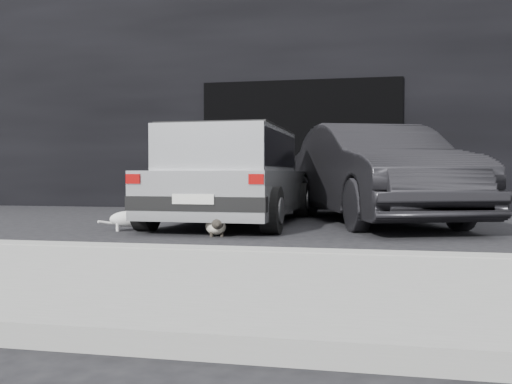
% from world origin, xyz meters
% --- Properties ---
extents(ground, '(80.00, 80.00, 0.00)m').
position_xyz_m(ground, '(0.00, 0.00, 0.00)').
color(ground, black).
rests_on(ground, ground).
extents(building_facade, '(34.00, 4.00, 5.00)m').
position_xyz_m(building_facade, '(1.00, 6.00, 2.50)').
color(building_facade, black).
rests_on(building_facade, ground).
extents(garage_opening, '(4.00, 0.10, 2.60)m').
position_xyz_m(garage_opening, '(1.00, 3.99, 1.30)').
color(garage_opening, black).
rests_on(garage_opening, ground).
extents(curb, '(18.00, 0.25, 0.12)m').
position_xyz_m(curb, '(1.00, -2.60, 0.06)').
color(curb, gray).
rests_on(curb, ground).
extents(sidewalk, '(18.00, 2.20, 0.11)m').
position_xyz_m(sidewalk, '(1.00, -3.80, 0.06)').
color(sidewalk, gray).
rests_on(sidewalk, ground).
extents(silver_hatchback, '(1.94, 3.79, 1.38)m').
position_xyz_m(silver_hatchback, '(0.39, 0.75, 0.75)').
color(silver_hatchback, '#AFB1B4').
rests_on(silver_hatchback, ground).
extents(second_car, '(2.91, 4.75, 1.48)m').
position_xyz_m(second_car, '(2.41, 1.35, 0.74)').
color(second_car, black).
rests_on(second_car, ground).
extents(cat_siamese, '(0.39, 0.67, 0.25)m').
position_xyz_m(cat_siamese, '(0.56, -0.80, 0.11)').
color(cat_siamese, beige).
rests_on(cat_siamese, ground).
extents(cat_white, '(0.62, 0.43, 0.33)m').
position_xyz_m(cat_white, '(-0.67, -0.44, 0.16)').
color(cat_white, silver).
rests_on(cat_white, ground).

